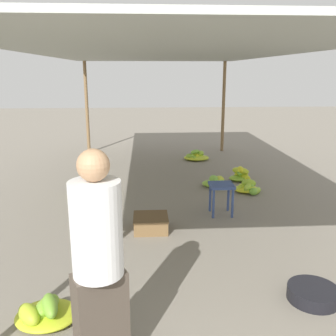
% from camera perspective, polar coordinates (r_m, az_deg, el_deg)
% --- Properties ---
extents(canopy_post_back_left, '(0.08, 0.08, 2.27)m').
position_cam_1_polar(canopy_post_back_left, '(9.66, -12.26, 8.93)').
color(canopy_post_back_left, olive).
rests_on(canopy_post_back_left, ground).
extents(canopy_post_back_right, '(0.08, 0.08, 2.27)m').
position_cam_1_polar(canopy_post_back_right, '(9.77, 8.44, 9.16)').
color(canopy_post_back_right, olive).
rests_on(canopy_post_back_right, ground).
extents(canopy_tarp, '(3.85, 7.95, 0.04)m').
position_cam_1_polar(canopy_tarp, '(5.75, -0.67, 17.17)').
color(canopy_tarp, '#9EA399').
rests_on(canopy_tarp, canopy_post_front_left).
extents(vendor_foreground, '(0.44, 0.44, 1.57)m').
position_cam_1_polar(vendor_foreground, '(2.56, -10.59, -13.86)').
color(vendor_foreground, '#4C4238').
rests_on(vendor_foreground, ground).
extents(stool, '(0.34, 0.34, 0.46)m').
position_cam_1_polar(stool, '(5.43, 8.15, -3.37)').
color(stool, '#384C84').
rests_on(stool, ground).
extents(basin_black, '(0.46, 0.46, 0.12)m').
position_cam_1_polar(basin_black, '(3.82, 21.24, -17.43)').
color(basin_black, black).
rests_on(basin_black, ground).
extents(banana_pile_left_0, '(0.52, 0.46, 0.24)m').
position_cam_1_polar(banana_pile_left_0, '(3.47, -18.34, -20.22)').
color(banana_pile_left_0, '#95C031').
rests_on(banana_pile_left_0, ground).
extents(banana_pile_left_1, '(0.54, 0.53, 0.32)m').
position_cam_1_polar(banana_pile_left_1, '(6.50, -12.05, -3.07)').
color(banana_pile_left_1, yellow).
rests_on(banana_pile_left_1, ground).
extents(banana_pile_right_0, '(0.48, 0.47, 0.22)m').
position_cam_1_polar(banana_pile_right_0, '(6.57, 12.16, -3.02)').
color(banana_pile_right_0, '#90BE32').
rests_on(banana_pile_right_0, ground).
extents(banana_pile_right_1, '(0.46, 0.48, 0.20)m').
position_cam_1_polar(banana_pile_right_1, '(6.83, 7.37, -2.12)').
color(banana_pile_right_1, '#A9C82E').
rests_on(banana_pile_right_1, ground).
extents(banana_pile_right_2, '(0.40, 0.41, 0.28)m').
position_cam_1_polar(banana_pile_right_2, '(7.24, 11.04, -1.00)').
color(banana_pile_right_2, '#7CB636').
rests_on(banana_pile_right_2, ground).
extents(banana_pile_right_3, '(0.59, 0.52, 0.24)m').
position_cam_1_polar(banana_pile_right_3, '(8.83, 4.27, 1.76)').
color(banana_pile_right_3, '#90BE32').
rests_on(banana_pile_right_3, ground).
extents(crate_near, '(0.45, 0.45, 0.19)m').
position_cam_1_polar(crate_near, '(4.95, -2.64, -8.38)').
color(crate_near, brown).
rests_on(crate_near, ground).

